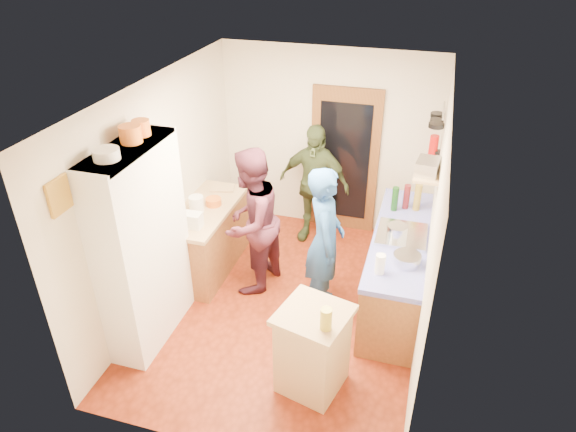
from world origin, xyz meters
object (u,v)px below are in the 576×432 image
at_px(island_base, 312,352).
at_px(person_hob, 328,243).
at_px(hutch_body, 143,247).
at_px(person_left, 255,221).
at_px(right_counter_base, 397,269).
at_px(person_back, 315,184).

xyz_separation_m(island_base, person_hob, (-0.13, 1.20, 0.46)).
distance_m(hutch_body, person_hob, 1.97).
distance_m(person_hob, person_left, 0.93).
relative_size(right_counter_base, person_left, 1.21).
bearing_deg(hutch_body, person_left, 53.69).
height_order(island_base, person_hob, person_hob).
height_order(right_counter_base, person_back, person_back).
height_order(hutch_body, island_base, hutch_body).
relative_size(island_base, person_left, 0.47).
bearing_deg(hutch_body, right_counter_base, 27.47).
bearing_deg(island_base, person_hob, 96.36).
xyz_separation_m(island_base, person_back, (-0.63, 2.62, 0.42)).
distance_m(island_base, person_back, 2.73).
distance_m(hutch_body, person_left, 1.39).
distance_m(island_base, person_hob, 1.29).
height_order(hutch_body, person_back, hutch_body).
relative_size(right_counter_base, person_hob, 1.23).
relative_size(hutch_body, island_base, 2.56).
bearing_deg(island_base, right_counter_base, 67.98).
xyz_separation_m(right_counter_base, person_hob, (-0.77, -0.37, 0.47)).
height_order(island_base, person_back, person_back).
xyz_separation_m(person_hob, person_back, (-0.50, 1.42, -0.04)).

